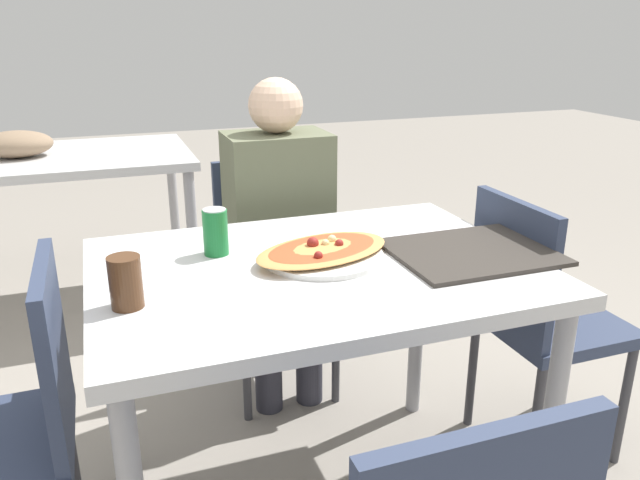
% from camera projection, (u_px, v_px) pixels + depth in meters
% --- Properties ---
extents(dining_table, '(1.12, 0.82, 0.78)m').
position_uv_depth(dining_table, '(316.00, 294.00, 1.63)').
color(dining_table, silver).
rests_on(dining_table, ground_plane).
extents(chair_far_seated, '(0.40, 0.40, 0.88)m').
position_uv_depth(chair_far_seated, '(272.00, 262.00, 2.37)').
color(chair_far_seated, '#2D3851').
rests_on(chair_far_seated, ground_plane).
extents(chair_side_left, '(0.40, 0.40, 0.88)m').
position_uv_depth(chair_side_left, '(9.00, 426.00, 1.41)').
color(chair_side_left, '#2D3851').
rests_on(chair_side_left, ground_plane).
extents(chair_side_right, '(0.40, 0.40, 0.88)m').
position_uv_depth(chair_side_right, '(537.00, 312.00, 1.96)').
color(chair_side_right, '#2D3851').
rests_on(chair_side_right, ground_plane).
extents(person_seated, '(0.35, 0.27, 1.19)m').
position_uv_depth(person_seated, '(280.00, 221.00, 2.21)').
color(person_seated, '#2D2D38').
rests_on(person_seated, ground_plane).
extents(pizza_main, '(0.43, 0.33, 0.06)m').
position_uv_depth(pizza_main, '(323.00, 252.00, 1.63)').
color(pizza_main, white).
rests_on(pizza_main, dining_table).
extents(soda_can, '(0.07, 0.07, 0.12)m').
position_uv_depth(soda_can, '(215.00, 232.00, 1.65)').
color(soda_can, '#197233').
rests_on(soda_can, dining_table).
extents(drink_glass, '(0.07, 0.07, 0.12)m').
position_uv_depth(drink_glass, '(126.00, 282.00, 1.34)').
color(drink_glass, '#4C2D19').
rests_on(drink_glass, dining_table).
extents(serving_tray, '(0.42, 0.34, 0.01)m').
position_uv_depth(serving_tray, '(471.00, 252.00, 1.67)').
color(serving_tray, '#332D28').
rests_on(serving_tray, dining_table).
extents(background_table, '(1.10, 0.80, 0.90)m').
position_uv_depth(background_table, '(62.00, 167.00, 2.94)').
color(background_table, silver).
rests_on(background_table, ground_plane).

